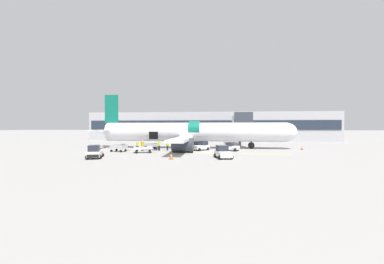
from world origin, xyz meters
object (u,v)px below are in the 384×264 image
object	(u,v)px
baggage_cart_empty	(119,148)
ground_crew_driver	(168,145)
baggage_tug_lead	(231,147)
ground_crew_loader_b	(137,145)
airplane	(192,133)
baggage_cart_loading	(152,146)
baggage_cart_queued	(143,149)
baggage_tug_mid	(223,153)
ground_crew_loader_a	(143,145)
ground_crew_supervisor	(159,145)
baggage_tug_rear	(95,153)
baggage_tug_spare	(202,146)

from	to	relation	value
baggage_cart_empty	ground_crew_driver	world-z (taller)	ground_crew_driver
baggage_tug_lead	baggage_cart_empty	bearing A→B (deg)	-169.91
baggage_tug_lead	ground_crew_loader_b	distance (m)	16.10
ground_crew_driver	ground_crew_loader_b	bearing A→B (deg)	-170.92
airplane	baggage_cart_loading	distance (m)	8.21
baggage_cart_queued	baggage_cart_empty	world-z (taller)	baggage_cart_empty
baggage_tug_mid	baggage_cart_empty	bearing A→B (deg)	159.29
baggage_tug_mid	baggage_cart_queued	bearing A→B (deg)	157.28
baggage_tug_mid	ground_crew_loader_b	xyz separation A→B (m)	(-14.31, 8.20, 0.18)
ground_crew_loader_a	baggage_cart_queued	bearing A→B (deg)	-69.84
ground_crew_supervisor	ground_crew_loader_b	bearing A→B (deg)	-173.34
baggage_tug_rear	baggage_cart_empty	size ratio (longest dim) A/B	1.03
baggage_tug_lead	ground_crew_loader_a	distance (m)	15.10
baggage_tug_mid	baggage_cart_empty	size ratio (longest dim) A/B	1.03
ground_crew_loader_b	baggage_tug_spare	bearing A→B (deg)	8.57
baggage_tug_spare	baggage_cart_empty	size ratio (longest dim) A/B	0.89
ground_crew_driver	ground_crew_loader_a	bearing A→B (deg)	-162.17
baggage_cart_loading	ground_crew_loader_b	distance (m)	2.87
baggage_tug_lead	baggage_tug_mid	xyz separation A→B (m)	(-1.73, -9.62, 0.09)
airplane	ground_crew_driver	size ratio (longest dim) A/B	22.62
baggage_cart_queued	ground_crew_supervisor	xyz separation A→B (m)	(1.70, 3.48, 0.40)
ground_crew_supervisor	baggage_tug_spare	bearing A→B (deg)	9.54
ground_crew_loader_b	ground_crew_supervisor	world-z (taller)	ground_crew_supervisor
baggage_tug_mid	ground_crew_driver	size ratio (longest dim) A/B	2.12
ground_crew_driver	baggage_tug_spare	bearing A→B (deg)	8.13
baggage_tug_lead	ground_crew_loader_b	xyz separation A→B (m)	(-16.03, -1.42, 0.27)
baggage_tug_spare	baggage_cart_empty	xyz separation A→B (m)	(-13.37, -3.52, -0.12)
baggage_tug_mid	ground_crew_loader_a	size ratio (longest dim) A/B	1.97
baggage_tug_lead	baggage_cart_empty	world-z (taller)	baggage_tug_lead
baggage_cart_empty	ground_crew_supervisor	xyz separation A→B (m)	(6.14, 2.30, 0.38)
baggage_cart_empty	ground_crew_loader_b	xyz separation A→B (m)	(2.44, 1.87, 0.33)
baggage_tug_rear	airplane	bearing A→B (deg)	54.72
ground_crew_loader_b	baggage_tug_lead	bearing A→B (deg)	5.06
airplane	ground_crew_driver	distance (m)	6.56
baggage_cart_queued	ground_crew_supervisor	bearing A→B (deg)	64.01
ground_crew_loader_a	ground_crew_loader_b	bearing A→B (deg)	155.56
baggage_tug_rear	baggage_cart_queued	xyz separation A→B (m)	(4.30, 6.95, -0.21)
baggage_tug_lead	baggage_tug_mid	size ratio (longest dim) A/B	0.77
airplane	ground_crew_loader_b	bearing A→B (deg)	-146.96
baggage_cart_queued	ground_crew_loader_a	world-z (taller)	ground_crew_loader_a
airplane	baggage_cart_loading	xyz separation A→B (m)	(-6.96, -3.63, -2.41)
ground_crew_loader_b	baggage_cart_empty	bearing A→B (deg)	-142.58
baggage_tug_rear	ground_crew_supervisor	world-z (taller)	ground_crew_supervisor
baggage_tug_mid	ground_crew_loader_b	bearing A→B (deg)	150.18
baggage_tug_rear	baggage_cart_loading	size ratio (longest dim) A/B	1.06
ground_crew_loader_a	ground_crew_loader_b	world-z (taller)	ground_crew_loader_a
ground_crew_loader_b	ground_crew_loader_a	bearing A→B (deg)	-24.44
baggage_tug_rear	ground_crew_supervisor	bearing A→B (deg)	60.11
ground_crew_loader_a	ground_crew_loader_b	distance (m)	1.17
baggage_tug_rear	baggage_tug_spare	bearing A→B (deg)	41.36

